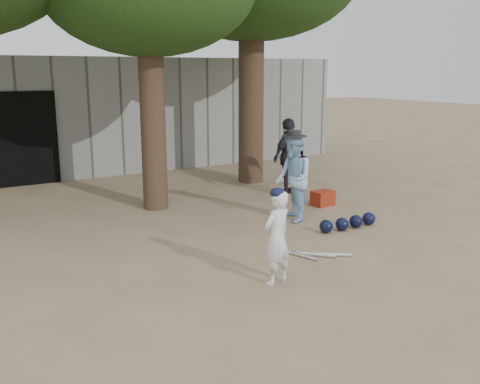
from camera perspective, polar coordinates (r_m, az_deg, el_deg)
ground at (r=6.92m, az=0.08°, el=-9.88°), size 70.00×70.00×0.00m
boy_player at (r=6.79m, az=3.96°, el=-4.87°), size 0.50×0.39×1.22m
spectator_blue at (r=9.59m, az=5.68°, el=1.47°), size 0.81×0.91×1.57m
spectator_dark at (r=11.70m, az=5.23°, el=3.79°), size 1.05×0.66×1.67m
red_bag at (r=10.90m, az=8.81°, el=-0.65°), size 0.44×0.35×0.30m
back_building at (r=16.16m, az=-19.66°, el=7.99°), size 16.00×5.24×3.00m
helmet_row at (r=9.38m, az=11.50°, el=-3.22°), size 1.19×0.27×0.23m
bat_pile at (r=7.99m, az=7.65°, el=-6.60°), size 0.80×0.83×0.06m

